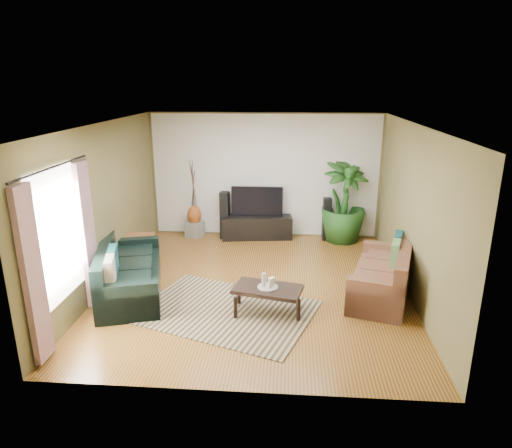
# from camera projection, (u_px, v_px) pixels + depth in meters

# --- Properties ---
(floor) EXTENTS (5.50, 5.50, 0.00)m
(floor) POSITION_uv_depth(u_px,v_px,m) (255.00, 286.00, 7.74)
(floor) COLOR olive
(floor) RESTS_ON ground
(ceiling) EXTENTS (5.50, 5.50, 0.00)m
(ceiling) POSITION_uv_depth(u_px,v_px,m) (255.00, 125.00, 6.93)
(ceiling) COLOR white
(ceiling) RESTS_ON ground
(wall_back) EXTENTS (5.00, 0.00, 5.00)m
(wall_back) POSITION_uv_depth(u_px,v_px,m) (265.00, 176.00, 9.95)
(wall_back) COLOR brown
(wall_back) RESTS_ON ground
(wall_front) EXTENTS (5.00, 0.00, 5.00)m
(wall_front) POSITION_uv_depth(u_px,v_px,m) (234.00, 282.00, 4.72)
(wall_front) COLOR brown
(wall_front) RESTS_ON ground
(wall_left) EXTENTS (0.00, 5.50, 5.50)m
(wall_left) POSITION_uv_depth(u_px,v_px,m) (104.00, 207.00, 7.52)
(wall_left) COLOR brown
(wall_left) RESTS_ON ground
(wall_right) EXTENTS (0.00, 5.50, 5.50)m
(wall_right) POSITION_uv_depth(u_px,v_px,m) (414.00, 213.00, 7.15)
(wall_right) COLOR brown
(wall_right) RESTS_ON ground
(backwall_panel) EXTENTS (4.90, 0.00, 4.90)m
(backwall_panel) POSITION_uv_depth(u_px,v_px,m) (265.00, 176.00, 9.94)
(backwall_panel) COLOR white
(backwall_panel) RESTS_ON ground
(window_pane) EXTENTS (0.00, 1.80, 1.80)m
(window_pane) POSITION_uv_depth(u_px,v_px,m) (57.00, 235.00, 5.98)
(window_pane) COLOR white
(window_pane) RESTS_ON ground
(curtain_near) EXTENTS (0.08, 0.35, 2.20)m
(curtain_near) POSITION_uv_depth(u_px,v_px,m) (33.00, 276.00, 5.34)
(curtain_near) COLOR gray
(curtain_near) RESTS_ON ground
(curtain_far) EXTENTS (0.08, 0.35, 2.20)m
(curtain_far) POSITION_uv_depth(u_px,v_px,m) (88.00, 235.00, 6.77)
(curtain_far) COLOR gray
(curtain_far) RESTS_ON ground
(curtain_rod) EXTENTS (0.03, 1.90, 0.03)m
(curtain_rod) POSITION_uv_depth(u_px,v_px,m) (52.00, 168.00, 5.71)
(curtain_rod) COLOR black
(curtain_rod) RESTS_ON ground
(sofa_left) EXTENTS (1.46, 2.31, 0.85)m
(sofa_left) POSITION_uv_depth(u_px,v_px,m) (130.00, 268.00, 7.41)
(sofa_left) COLOR black
(sofa_left) RESTS_ON floor
(sofa_right) EXTENTS (1.33, 2.00, 0.85)m
(sofa_right) POSITION_uv_depth(u_px,v_px,m) (382.00, 271.00, 7.31)
(sofa_right) COLOR brown
(sofa_right) RESTS_ON floor
(area_rug) EXTENTS (3.00, 2.55, 0.01)m
(area_rug) POSITION_uv_depth(u_px,v_px,m) (225.00, 311.00, 6.91)
(area_rug) COLOR tan
(area_rug) RESTS_ON floor
(coffee_table) EXTENTS (1.09, 0.75, 0.41)m
(coffee_table) POSITION_uv_depth(u_px,v_px,m) (268.00, 300.00, 6.83)
(coffee_table) COLOR black
(coffee_table) RESTS_ON floor
(candle_tray) EXTENTS (0.31, 0.31, 0.01)m
(candle_tray) POSITION_uv_depth(u_px,v_px,m) (268.00, 287.00, 6.76)
(candle_tray) COLOR gray
(candle_tray) RESTS_ON coffee_table
(candle_tall) EXTENTS (0.06, 0.06, 0.20)m
(candle_tall) POSITION_uv_depth(u_px,v_px,m) (264.00, 279.00, 6.76)
(candle_tall) COLOR beige
(candle_tall) RESTS_ON candle_tray
(candle_mid) EXTENTS (0.06, 0.06, 0.15)m
(candle_mid) POSITION_uv_depth(u_px,v_px,m) (270.00, 283.00, 6.70)
(candle_mid) COLOR white
(candle_mid) RESTS_ON candle_tray
(candle_short) EXTENTS (0.06, 0.06, 0.13)m
(candle_short) POSITION_uv_depth(u_px,v_px,m) (273.00, 281.00, 6.79)
(candle_short) COLOR #EBE7C6
(candle_short) RESTS_ON candle_tray
(tv_stand) EXTENTS (1.56, 0.64, 0.51)m
(tv_stand) POSITION_uv_depth(u_px,v_px,m) (257.00, 227.00, 10.05)
(tv_stand) COLOR black
(tv_stand) RESTS_ON floor
(television) EXTENTS (1.11, 0.06, 0.66)m
(television) POSITION_uv_depth(u_px,v_px,m) (257.00, 201.00, 9.88)
(television) COLOR black
(television) RESTS_ON tv_stand
(speaker_left) EXTENTS (0.21, 0.23, 1.04)m
(speaker_left) POSITION_uv_depth(u_px,v_px,m) (225.00, 215.00, 9.98)
(speaker_left) COLOR black
(speaker_left) RESTS_ON floor
(speaker_right) EXTENTS (0.19, 0.20, 0.94)m
(speaker_right) POSITION_uv_depth(u_px,v_px,m) (327.00, 219.00, 9.88)
(speaker_right) COLOR black
(speaker_right) RESTS_ON floor
(potted_plant) EXTENTS (1.30, 1.30, 1.75)m
(potted_plant) POSITION_uv_depth(u_px,v_px,m) (344.00, 202.00, 9.71)
(potted_plant) COLOR #1C4918
(potted_plant) RESTS_ON floor
(plant_pot) EXTENTS (0.32, 0.32, 0.25)m
(plant_pot) POSITION_uv_depth(u_px,v_px,m) (342.00, 235.00, 9.93)
(plant_pot) COLOR black
(plant_pot) RESTS_ON floor
(pedestal) EXTENTS (0.43, 0.43, 0.34)m
(pedestal) POSITION_uv_depth(u_px,v_px,m) (195.00, 229.00, 10.18)
(pedestal) COLOR gray
(pedestal) RESTS_ON floor
(vase) EXTENTS (0.31, 0.31, 0.43)m
(vase) POSITION_uv_depth(u_px,v_px,m) (194.00, 215.00, 10.08)
(vase) COLOR #96471B
(vase) RESTS_ON pedestal
(side_table) EXTENTS (0.60, 0.60, 0.56)m
(side_table) POSITION_uv_depth(u_px,v_px,m) (140.00, 250.00, 8.59)
(side_table) COLOR brown
(side_table) RESTS_ON floor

